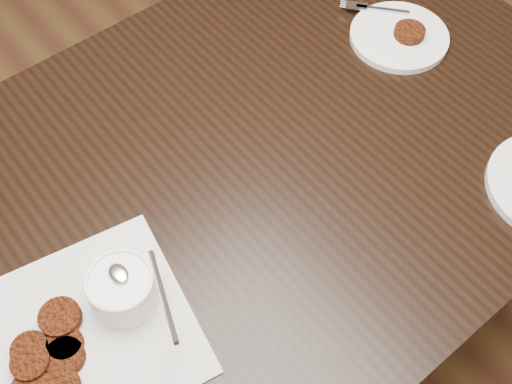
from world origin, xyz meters
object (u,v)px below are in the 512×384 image
at_px(table, 246,270).
at_px(sauce_ramekin, 118,279).
at_px(plate_with_patty, 400,34).
at_px(napkin, 88,332).

bearing_deg(table, sauce_ramekin, -163.86).
relative_size(table, plate_with_patty, 7.10).
distance_m(sauce_ramekin, plate_with_patty, 0.71).
distance_m(table, napkin, 0.52).
relative_size(sauce_ramekin, plate_with_patty, 0.71).
distance_m(napkin, plate_with_patty, 0.78).
relative_size(table, sauce_ramekin, 10.04).
height_order(napkin, sauce_ramekin, sauce_ramekin).
bearing_deg(sauce_ramekin, table, 16.14).
height_order(table, napkin, napkin).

